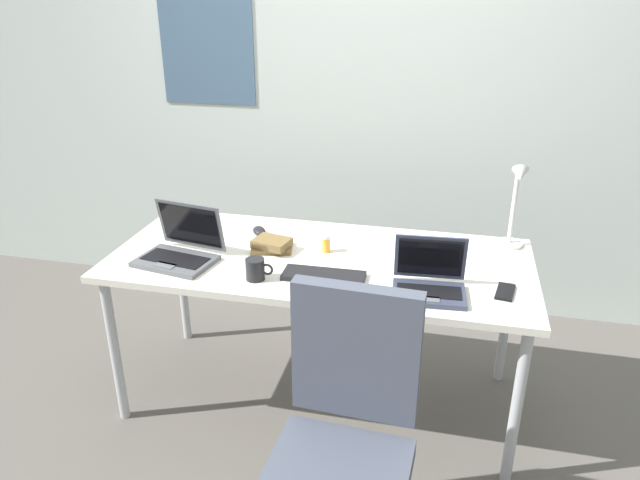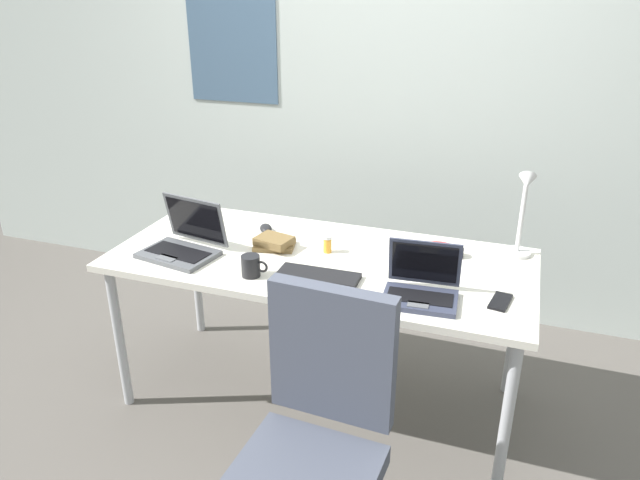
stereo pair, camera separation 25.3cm
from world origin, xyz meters
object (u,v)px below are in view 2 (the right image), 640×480
object	(u,v)px
external_keyboard	(318,276)
book_stack	(274,243)
laptop_back_left	(421,288)
office_chair	(312,469)
cell_phone	(500,302)
headphones	(439,251)
desk_lamp	(522,215)
pill_bottle	(327,244)
computer_mouse	(266,228)
laptop_near_mouse	(183,243)
coffee_mug	(251,266)

from	to	relation	value
external_keyboard	book_stack	xyz separation A→B (m)	(-0.28, 0.21, 0.02)
laptop_back_left	office_chair	bearing A→B (deg)	-109.30
cell_phone	office_chair	xyz separation A→B (m)	(-0.50, -0.67, -0.35)
headphones	laptop_back_left	bearing A→B (deg)	-90.31
office_chair	laptop_back_left	bearing A→B (deg)	70.70
desk_lamp	pill_bottle	size ratio (longest dim) A/B	5.07
cell_phone	computer_mouse	bearing A→B (deg)	172.85
pill_bottle	book_stack	xyz separation A→B (m)	(-0.24, -0.04, -0.02)
laptop_near_mouse	computer_mouse	world-z (taller)	laptop_near_mouse
laptop_near_mouse	cell_phone	size ratio (longest dim) A/B	2.62
desk_lamp	coffee_mug	world-z (taller)	desk_lamp
office_chair	computer_mouse	bearing A→B (deg)	120.55
computer_mouse	desk_lamp	bearing A→B (deg)	-26.58
external_keyboard	coffee_mug	bearing A→B (deg)	-166.06
laptop_near_mouse	laptop_back_left	xyz separation A→B (m)	(1.05, -0.06, -0.00)
headphones	office_chair	size ratio (longest dim) A/B	0.22
desk_lamp	laptop_near_mouse	bearing A→B (deg)	-162.48
laptop_back_left	book_stack	xyz separation A→B (m)	(-0.70, 0.24, -0.02)
laptop_near_mouse	office_chair	world-z (taller)	laptop_near_mouse
desk_lamp	pill_bottle	world-z (taller)	desk_lamp
computer_mouse	cell_phone	bearing A→B (deg)	-48.42
laptop_back_left	book_stack	bearing A→B (deg)	161.26
office_chair	headphones	bearing A→B (deg)	78.05
pill_bottle	external_keyboard	bearing A→B (deg)	-79.70
laptop_back_left	pill_bottle	xyz separation A→B (m)	(-0.46, 0.27, -0.00)
computer_mouse	pill_bottle	xyz separation A→B (m)	(0.35, -0.12, 0.02)
external_keyboard	pill_bottle	xyz separation A→B (m)	(-0.05, 0.25, 0.03)
desk_lamp	headphones	bearing A→B (deg)	-166.28
cell_phone	coffee_mug	distance (m)	0.97
computer_mouse	pill_bottle	distance (m)	0.37
cell_phone	book_stack	world-z (taller)	book_stack
laptop_back_left	coffee_mug	world-z (taller)	laptop_back_left
external_keyboard	computer_mouse	size ratio (longest dim) A/B	3.44
desk_lamp	office_chair	distance (m)	1.34
computer_mouse	coffee_mug	distance (m)	0.46
external_keyboard	coffee_mug	size ratio (longest dim) A/B	2.92
laptop_near_mouse	pill_bottle	size ratio (longest dim) A/B	4.51
cell_phone	headphones	xyz separation A→B (m)	(-0.28, 0.35, 0.01)
laptop_near_mouse	book_stack	size ratio (longest dim) A/B	1.77
laptop_near_mouse	office_chair	bearing A→B (deg)	-38.77
laptop_near_mouse	book_stack	bearing A→B (deg)	27.13
desk_lamp	cell_phone	world-z (taller)	desk_lamp
laptop_near_mouse	external_keyboard	bearing A→B (deg)	-2.86
book_stack	coffee_mug	world-z (taller)	coffee_mug
desk_lamp	cell_phone	distance (m)	0.47
coffee_mug	office_chair	size ratio (longest dim) A/B	0.12
desk_lamp	computer_mouse	bearing A→B (deg)	-175.26
external_keyboard	cell_phone	world-z (taller)	external_keyboard
external_keyboard	cell_phone	size ratio (longest dim) A/B	2.43
desk_lamp	laptop_near_mouse	distance (m)	1.45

